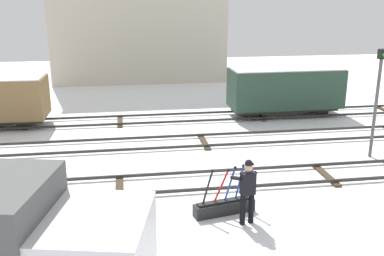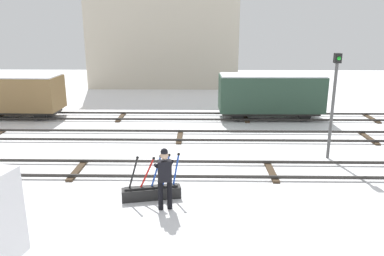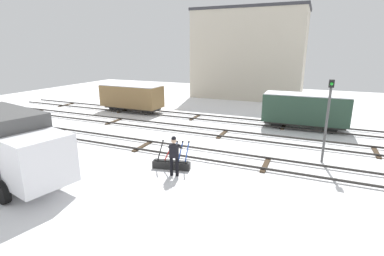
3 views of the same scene
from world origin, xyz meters
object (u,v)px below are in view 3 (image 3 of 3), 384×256
(freight_car_near_switch, at_px, (132,97))
(rail_worker, at_px, (174,153))
(switch_lever_frame, at_px, (172,164))
(delivery_truck, at_px, (10,144))
(signal_post, at_px, (328,114))
(freight_car_back_track, at_px, (305,109))

(freight_car_near_switch, bearing_deg, rail_worker, -46.35)
(switch_lever_frame, bearing_deg, rail_worker, -64.99)
(delivery_truck, distance_m, freight_car_near_switch, 14.34)
(delivery_truck, bearing_deg, signal_post, 44.32)
(switch_lever_frame, distance_m, delivery_truck, 6.90)
(signal_post, xyz_separation_m, freight_car_back_track, (-1.20, 6.32, -1.09))
(freight_car_back_track, bearing_deg, delivery_truck, -128.97)
(switch_lever_frame, xyz_separation_m, freight_car_near_switch, (-9.12, 10.03, 1.13))
(rail_worker, bearing_deg, switch_lever_frame, 115.01)
(delivery_truck, relative_size, signal_post, 1.57)
(signal_post, relative_size, freight_car_back_track, 0.73)
(signal_post, height_order, freight_car_near_switch, signal_post)
(rail_worker, distance_m, delivery_truck, 6.85)
(switch_lever_frame, distance_m, signal_post, 7.89)
(switch_lever_frame, height_order, delivery_truck, delivery_truck)
(signal_post, bearing_deg, delivery_truck, -148.01)
(switch_lever_frame, height_order, freight_car_back_track, freight_car_back_track)
(rail_worker, distance_m, freight_car_near_switch, 14.33)
(switch_lever_frame, bearing_deg, signal_post, 17.69)
(signal_post, height_order, freight_car_back_track, signal_post)
(freight_car_back_track, bearing_deg, freight_car_near_switch, 179.22)
(freight_car_near_switch, bearing_deg, delivery_truck, -73.88)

